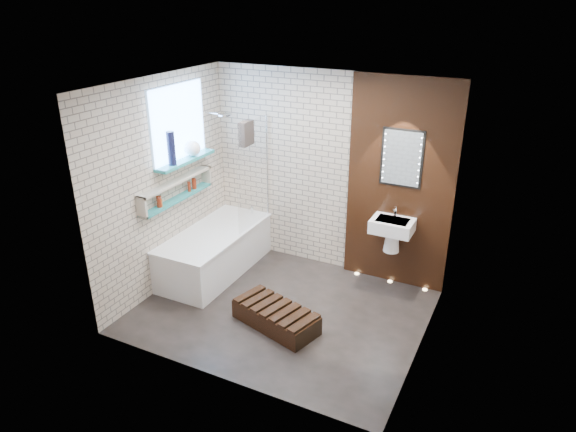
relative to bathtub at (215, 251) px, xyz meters
The scene contains 15 objects.
ground 1.34m from the bathtub, 20.18° to the right, with size 3.20×3.20×0.00m, color black.
room_shell 1.65m from the bathtub, 20.18° to the right, with size 3.24×3.20×2.60m.
walnut_panel 2.53m from the bathtub, 20.65° to the left, with size 1.30×0.06×2.60m, color black.
clerestory_window 1.65m from the bathtub, 163.78° to the right, with size 0.18×1.00×0.94m.
display_niche 1.00m from the bathtub, 135.46° to the right, with size 0.14×1.30×0.26m.
bathtub is the anchor object (origin of this frame).
bath_screen 1.14m from the bathtub, 51.10° to the left, with size 0.01×0.78×1.40m, color white.
towel 1.63m from the bathtub, 40.56° to the left, with size 0.09×0.23×0.30m, color black.
shower_head 1.78m from the bathtub, 98.54° to the left, with size 0.18×0.18×0.02m, color silver.
washbasin 2.32m from the bathtub, 16.01° to the left, with size 0.50×0.36×0.58m.
led_mirror 2.68m from the bathtub, 19.78° to the left, with size 0.50×0.02×0.70m.
walnut_step 1.51m from the bathtub, 30.04° to the right, with size 0.98×0.43×0.22m, color black.
niche_bottles 0.97m from the bathtub, 135.18° to the right, with size 0.06×0.75×0.14m.
sill_vases 1.42m from the bathtub, 161.45° to the right, with size 0.19×0.56×0.40m.
floor_uplights 2.32m from the bathtub, 19.02° to the left, with size 0.96×0.06×0.01m.
Camera 1 is at (2.35, -4.58, 3.44)m, focal length 32.32 mm.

